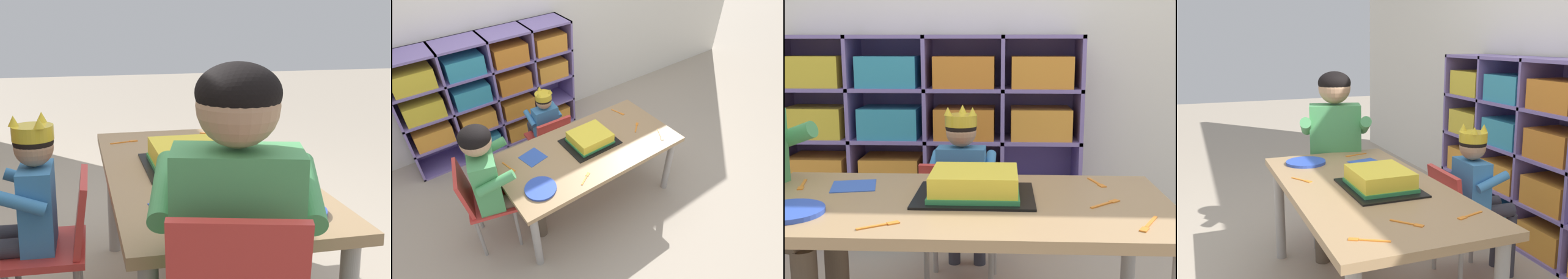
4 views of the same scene
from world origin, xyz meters
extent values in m
cube|color=#7F6BB2|center=(-0.27, 1.34, 0.56)|extent=(1.66, 0.01, 1.13)
cube|color=#7F6BB2|center=(-0.68, 1.18, 0.56)|extent=(0.02, 0.32, 1.13)
cube|color=#7F6BB2|center=(-0.27, 1.18, 0.56)|extent=(0.02, 0.32, 1.13)
cube|color=#7F6BB2|center=(0.14, 1.18, 0.56)|extent=(0.02, 0.32, 1.13)
cube|color=#7F6BB2|center=(0.55, 1.18, 0.56)|extent=(0.02, 0.32, 1.13)
cube|color=#7F6BB2|center=(-0.27, 1.18, 0.01)|extent=(1.66, 0.32, 0.02)
cube|color=#7F6BB2|center=(-0.27, 1.18, 0.29)|extent=(1.66, 0.32, 0.02)
cube|color=#7F6BB2|center=(-0.27, 1.18, 0.56)|extent=(1.66, 0.32, 0.02)
cube|color=#7F6BB2|center=(-0.27, 1.18, 0.84)|extent=(1.66, 0.32, 0.02)
cube|color=#7F6BB2|center=(-0.27, 1.18, 1.12)|extent=(1.66, 0.32, 0.02)
cube|color=teal|center=(-0.48, 1.17, 0.10)|extent=(0.32, 0.25, 0.17)
cube|color=orange|center=(-0.07, 1.17, 0.10)|extent=(0.32, 0.25, 0.17)
cube|color=orange|center=(0.34, 1.17, 0.10)|extent=(0.32, 0.25, 0.17)
cube|color=orange|center=(-0.88, 1.17, 0.38)|extent=(0.32, 0.25, 0.17)
cube|color=orange|center=(-0.48, 1.17, 0.38)|extent=(0.32, 0.25, 0.17)
cube|color=orange|center=(-0.07, 1.17, 0.38)|extent=(0.32, 0.25, 0.17)
cube|color=yellow|center=(-0.88, 1.17, 0.66)|extent=(0.32, 0.25, 0.17)
cube|color=teal|center=(-0.48, 1.17, 0.66)|extent=(0.32, 0.25, 0.17)
cube|color=orange|center=(-0.07, 1.17, 0.66)|extent=(0.32, 0.25, 0.17)
cube|color=orange|center=(0.34, 1.17, 0.66)|extent=(0.32, 0.25, 0.17)
cube|color=yellow|center=(-0.88, 1.17, 0.93)|extent=(0.32, 0.25, 0.17)
cube|color=teal|center=(-0.48, 1.17, 0.93)|extent=(0.32, 0.25, 0.17)
cube|color=orange|center=(-0.07, 1.17, 0.93)|extent=(0.32, 0.25, 0.17)
cube|color=orange|center=(0.34, 1.17, 0.93)|extent=(0.32, 0.25, 0.17)
cube|color=#A37F56|center=(0.00, 0.00, 0.56)|extent=(1.38, 0.68, 0.03)
cylinder|color=#9E9993|center=(-0.63, 0.28, 0.27)|extent=(0.05, 0.05, 0.54)
cylinder|color=#9E9993|center=(0.63, 0.28, 0.27)|extent=(0.05, 0.05, 0.54)
cube|color=red|center=(-0.04, 0.57, 0.33)|extent=(0.35, 0.30, 0.03)
cube|color=red|center=(-0.04, 0.44, 0.47)|extent=(0.31, 0.07, 0.25)
cylinder|color=gray|center=(0.10, 0.68, 0.16)|extent=(0.02, 0.02, 0.32)
cylinder|color=gray|center=(-0.17, 0.69, 0.16)|extent=(0.02, 0.02, 0.32)
cylinder|color=gray|center=(0.10, 0.45, 0.16)|extent=(0.02, 0.02, 0.32)
cylinder|color=gray|center=(-0.18, 0.46, 0.16)|extent=(0.02, 0.02, 0.32)
cube|color=#3D7FBC|center=(-0.04, 0.58, 0.49)|extent=(0.21, 0.12, 0.29)
sphere|color=tan|center=(-0.04, 0.58, 0.70)|extent=(0.13, 0.13, 0.13)
ellipsoid|color=black|center=(-0.04, 0.58, 0.72)|extent=(0.14, 0.14, 0.10)
cylinder|color=yellow|center=(-0.04, 0.58, 0.75)|extent=(0.14, 0.14, 0.05)
cone|color=yellow|center=(-0.04, 0.64, 0.80)|extent=(0.04, 0.04, 0.04)
cone|color=yellow|center=(0.01, 0.55, 0.80)|extent=(0.04, 0.04, 0.04)
cone|color=yellow|center=(-0.09, 0.56, 0.80)|extent=(0.04, 0.04, 0.04)
cylinder|color=#33333D|center=(0.03, 0.69, 0.37)|extent=(0.08, 0.21, 0.07)
cylinder|color=#33333D|center=(-0.10, 0.69, 0.37)|extent=(0.08, 0.21, 0.07)
cylinder|color=#33333D|center=(0.03, 0.79, 0.17)|extent=(0.06, 0.06, 0.34)
cylinder|color=#33333D|center=(-0.09, 0.80, 0.17)|extent=(0.06, 0.06, 0.34)
cylinder|color=#3D7FBC|center=(0.09, 0.62, 0.55)|extent=(0.05, 0.17, 0.10)
cylinder|color=#3D7FBC|center=(-0.16, 0.63, 0.55)|extent=(0.05, 0.17, 0.10)
cylinder|color=gray|center=(-0.60, 0.18, 0.20)|extent=(0.02, 0.02, 0.41)
cylinder|color=brown|center=(-0.59, 0.14, 0.46)|extent=(0.32, 0.18, 0.10)
cylinder|color=#4C9E5B|center=(-0.66, 0.24, 0.73)|extent=(0.26, 0.13, 0.14)
cube|color=black|center=(0.05, 0.05, 0.58)|extent=(0.39, 0.31, 0.01)
cube|color=yellow|center=(0.05, 0.05, 0.63)|extent=(0.28, 0.24, 0.08)
cube|color=#338E4C|center=(0.05, 0.05, 0.59)|extent=(0.29, 0.25, 0.02)
cylinder|color=blue|center=(-0.50, -0.16, 0.58)|extent=(0.21, 0.21, 0.01)
cube|color=#3356B7|center=(-0.39, 0.15, 0.58)|extent=(0.18, 0.18, 0.00)
cube|color=orange|center=(0.57, -0.18, 0.58)|extent=(0.06, 0.10, 0.00)
cube|color=orange|center=(0.53, -0.25, 0.58)|extent=(0.03, 0.04, 0.00)
cube|color=orange|center=(0.48, 0.25, 0.58)|extent=(0.04, 0.09, 0.00)
cube|color=orange|center=(0.50, 0.19, 0.58)|extent=(0.03, 0.04, 0.00)
cube|color=orange|center=(-0.22, -0.26, 0.58)|extent=(0.08, 0.05, 0.00)
cube|color=orange|center=(-0.17, -0.23, 0.58)|extent=(0.04, 0.04, 0.00)
cube|color=orange|center=(-0.58, 0.18, 0.58)|extent=(0.03, 0.10, 0.00)
cube|color=orange|center=(-0.57, 0.11, 0.58)|extent=(0.03, 0.04, 0.00)
cube|color=orange|center=(0.45, -0.03, 0.58)|extent=(0.08, 0.07, 0.00)
cube|color=orange|center=(0.50, 0.01, 0.58)|extent=(0.04, 0.04, 0.00)
camera|label=1|loc=(-1.90, 0.44, 1.16)|focal=50.47mm
camera|label=2|loc=(-1.09, -1.51, 2.18)|focal=29.93mm
camera|label=3|loc=(0.14, -1.59, 1.08)|focal=46.91mm
camera|label=4|loc=(1.91, -0.73, 1.22)|focal=43.56mm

